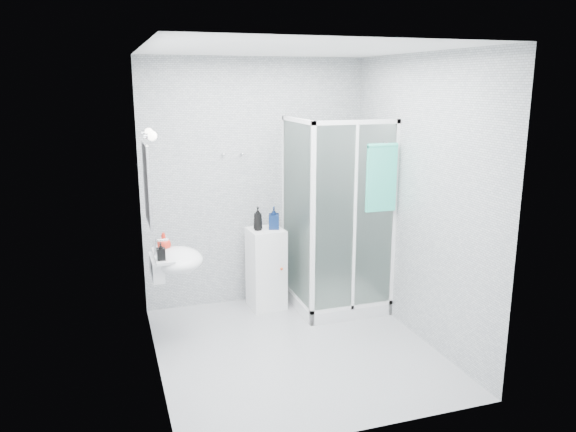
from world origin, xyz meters
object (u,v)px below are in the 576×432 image
object	(u,v)px
hand_towel	(382,176)
shampoo_bottle_b	(274,218)
soap_dispenser_black	(161,251)
shampoo_bottle_a	(258,219)
wall_basin	(174,261)
shower_enclosure	(332,268)
soap_dispenser_orange	(164,242)
storage_cabinet	(266,268)

from	to	relation	value
hand_towel	shampoo_bottle_b	xyz separation A→B (m)	(-0.88, 0.66, -0.50)
soap_dispenser_black	shampoo_bottle_a	bearing A→B (deg)	34.62
wall_basin	shampoo_bottle_a	xyz separation A→B (m)	(0.93, 0.57, 0.18)
soap_dispenser_black	shower_enclosure	bearing A→B (deg)	14.88
shampoo_bottle_b	soap_dispenser_orange	world-z (taller)	shampoo_bottle_b
shower_enclosure	wall_basin	world-z (taller)	shower_enclosure
hand_towel	shampoo_bottle_a	distance (m)	1.33
hand_towel	soap_dispenser_orange	world-z (taller)	hand_towel
shampoo_bottle_a	shampoo_bottle_b	world-z (taller)	shampoo_bottle_a
storage_cabinet	shampoo_bottle_b	xyz separation A→B (m)	(0.09, -0.01, 0.54)
storage_cabinet	hand_towel	size ratio (longest dim) A/B	1.30
wall_basin	soap_dispenser_black	xyz separation A→B (m)	(-0.12, -0.16, 0.14)
shampoo_bottle_b	soap_dispenser_black	world-z (taller)	shampoo_bottle_b
shampoo_bottle_a	shampoo_bottle_b	size ratio (longest dim) A/B	1.05
wall_basin	hand_towel	bearing A→B (deg)	-2.45
shampoo_bottle_a	storage_cabinet	bearing A→B (deg)	4.32
shower_enclosure	shampoo_bottle_b	distance (m)	0.80
wall_basin	storage_cabinet	distance (m)	1.23
wall_basin	shampoo_bottle_a	size ratio (longest dim) A/B	2.28
shampoo_bottle_b	shampoo_bottle_a	bearing A→B (deg)	179.76
shower_enclosure	shampoo_bottle_b	bearing A→B (deg)	155.25
hand_towel	shampoo_bottle_b	bearing A→B (deg)	143.34
storage_cabinet	shampoo_bottle_a	xyz separation A→B (m)	(-0.09, -0.01, 0.55)
shampoo_bottle_b	soap_dispenser_black	distance (m)	1.43
hand_towel	shampoo_bottle_a	bearing A→B (deg)	148.06
storage_cabinet	shampoo_bottle_a	size ratio (longest dim) A/B	3.48
soap_dispenser_orange	hand_towel	bearing A→B (deg)	-5.62
shower_enclosure	hand_towel	xyz separation A→B (m)	(0.33, -0.40, 1.02)
hand_towel	shampoo_bottle_a	size ratio (longest dim) A/B	2.68
hand_towel	soap_dispenser_black	world-z (taller)	hand_towel
soap_dispenser_black	hand_towel	bearing A→B (deg)	1.95
shower_enclosure	soap_dispenser_black	bearing A→B (deg)	-165.12
wall_basin	shampoo_bottle_b	size ratio (longest dim) A/B	2.39
wall_basin	shampoo_bottle_b	world-z (taller)	shampoo_bottle_b
wall_basin	soap_dispenser_orange	distance (m)	0.20
shower_enclosure	soap_dispenser_black	xyz separation A→B (m)	(-1.78, -0.47, 0.49)
storage_cabinet	hand_towel	xyz separation A→B (m)	(0.97, -0.66, 1.04)
hand_towel	storage_cabinet	bearing A→B (deg)	145.57
soap_dispenser_orange	shampoo_bottle_a	bearing A→B (deg)	24.37
hand_towel	shampoo_bottle_a	xyz separation A→B (m)	(-1.05, 0.66, -0.49)
storage_cabinet	soap_dispenser_orange	bearing A→B (deg)	-160.91
shampoo_bottle_a	soap_dispenser_orange	distance (m)	1.10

